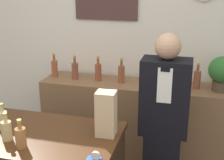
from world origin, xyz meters
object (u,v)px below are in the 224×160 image
tape_dispenser (95,159)px  shopkeeper (163,126)px  potted_plant (222,72)px  paper_bag (106,114)px

tape_dispenser → shopkeeper: bearing=67.7°
potted_plant → tape_dispenser: 1.65m
potted_plant → tape_dispenser: bearing=-119.7°
tape_dispenser → potted_plant: bearing=60.3°
potted_plant → tape_dispenser: size_ratio=3.75×
potted_plant → paper_bag: (-0.84, -1.08, -0.06)m
paper_bag → tape_dispenser: bearing=-86.1°
shopkeeper → paper_bag: 0.67m
paper_bag → tape_dispenser: paper_bag is taller
potted_plant → tape_dispenser: (-0.81, -1.43, -0.20)m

